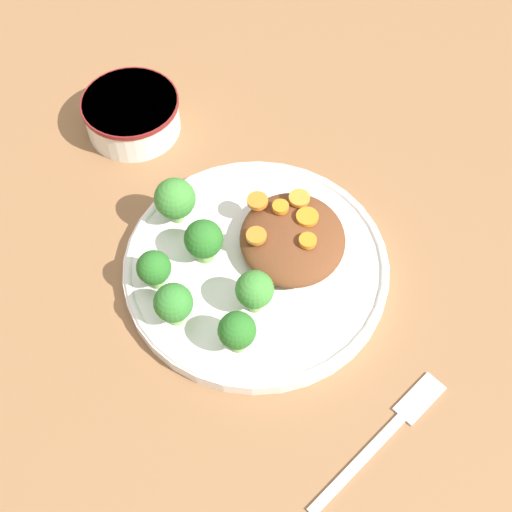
% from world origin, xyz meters
% --- Properties ---
extents(ground_plane, '(4.00, 4.00, 0.00)m').
position_xyz_m(ground_plane, '(0.00, 0.00, 0.00)').
color(ground_plane, '#8C603D').
extents(plate, '(0.29, 0.29, 0.02)m').
position_xyz_m(plate, '(0.00, 0.00, 0.01)').
color(plate, white).
rests_on(plate, ground_plane).
extents(dip_bowl, '(0.12, 0.12, 0.05)m').
position_xyz_m(dip_bowl, '(-0.21, -0.16, 0.03)').
color(dip_bowl, white).
rests_on(dip_bowl, ground_plane).
extents(stew_mound, '(0.12, 0.11, 0.03)m').
position_xyz_m(stew_mound, '(-0.02, 0.04, 0.03)').
color(stew_mound, brown).
rests_on(stew_mound, plate).
extents(broccoli_floret_0, '(0.04, 0.04, 0.05)m').
position_xyz_m(broccoli_floret_0, '(0.10, -0.02, 0.05)').
color(broccoli_floret_0, '#759E51').
rests_on(broccoli_floret_0, plate).
extents(broccoli_floret_1, '(0.04, 0.04, 0.05)m').
position_xyz_m(broccoli_floret_1, '(-0.01, -0.06, 0.05)').
color(broccoli_floret_1, '#7FA85B').
rests_on(broccoli_floret_1, plate).
extents(broccoli_floret_2, '(0.04, 0.04, 0.05)m').
position_xyz_m(broccoli_floret_2, '(0.03, -0.10, 0.04)').
color(broccoli_floret_2, '#7FA85B').
rests_on(broccoli_floret_2, plate).
extents(broccoli_floret_3, '(0.04, 0.04, 0.06)m').
position_xyz_m(broccoli_floret_3, '(0.05, 0.00, 0.05)').
color(broccoli_floret_3, '#759E51').
rests_on(broccoli_floret_3, plate).
extents(broccoli_floret_4, '(0.04, 0.04, 0.05)m').
position_xyz_m(broccoli_floret_4, '(0.07, -0.08, 0.05)').
color(broccoli_floret_4, '#7FA85B').
rests_on(broccoli_floret_4, plate).
extents(broccoli_floret_5, '(0.05, 0.05, 0.06)m').
position_xyz_m(broccoli_floret_5, '(-0.06, -0.09, 0.05)').
color(broccoli_floret_5, '#7FA85B').
rests_on(broccoli_floret_5, plate).
extents(carrot_slice_0, '(0.02, 0.02, 0.00)m').
position_xyz_m(carrot_slice_0, '(-0.04, 0.05, 0.05)').
color(carrot_slice_0, orange).
rests_on(carrot_slice_0, stew_mound).
extents(carrot_slice_1, '(0.02, 0.02, 0.01)m').
position_xyz_m(carrot_slice_1, '(-0.05, 0.02, 0.05)').
color(carrot_slice_1, orange).
rests_on(carrot_slice_1, stew_mound).
extents(carrot_slice_2, '(0.02, 0.02, 0.01)m').
position_xyz_m(carrot_slice_2, '(-0.01, -0.00, 0.05)').
color(carrot_slice_2, orange).
rests_on(carrot_slice_2, stew_mound).
extents(carrot_slice_3, '(0.02, 0.02, 0.01)m').
position_xyz_m(carrot_slice_3, '(-0.06, 0.00, 0.05)').
color(carrot_slice_3, orange).
rests_on(carrot_slice_3, stew_mound).
extents(carrot_slice_4, '(0.02, 0.02, 0.01)m').
position_xyz_m(carrot_slice_4, '(-0.01, 0.05, 0.05)').
color(carrot_slice_4, orange).
rests_on(carrot_slice_4, stew_mound).
extents(carrot_slice_5, '(0.02, 0.02, 0.00)m').
position_xyz_m(carrot_slice_5, '(-0.06, 0.05, 0.05)').
color(carrot_slice_5, orange).
rests_on(carrot_slice_5, stew_mound).
extents(fork, '(0.14, 0.14, 0.01)m').
position_xyz_m(fork, '(0.18, 0.13, 0.00)').
color(fork, '#B9B9B9').
rests_on(fork, ground_plane).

